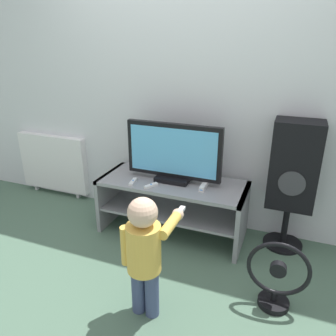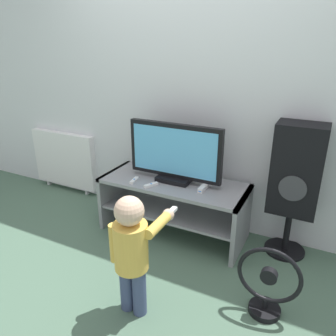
# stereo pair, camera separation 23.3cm
# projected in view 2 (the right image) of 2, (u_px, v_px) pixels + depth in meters

# --- Properties ---
(ground_plane) EXTENTS (16.00, 16.00, 0.00)m
(ground_plane) POSITION_uv_depth(u_px,v_px,m) (160.00, 246.00, 2.82)
(ground_plane) COLOR #4C6B56
(wall_back) EXTENTS (10.00, 0.06, 2.60)m
(wall_back) POSITION_uv_depth(u_px,v_px,m) (191.00, 84.00, 2.84)
(wall_back) COLOR silver
(wall_back) RESTS_ON ground_plane
(tv_stand) EXTENTS (1.29, 0.52, 0.51)m
(tv_stand) POSITION_uv_depth(u_px,v_px,m) (173.00, 199.00, 2.91)
(tv_stand) COLOR gray
(tv_stand) RESTS_ON ground_plane
(television) EXTENTS (0.84, 0.20, 0.51)m
(television) POSITION_uv_depth(u_px,v_px,m) (175.00, 154.00, 2.78)
(television) COLOR black
(television) RESTS_ON tv_stand
(game_console) EXTENTS (0.04, 0.18, 0.04)m
(game_console) POSITION_uv_depth(u_px,v_px,m) (204.00, 187.00, 2.70)
(game_console) COLOR white
(game_console) RESTS_ON tv_stand
(remote_primary) EXTENTS (0.05, 0.13, 0.03)m
(remote_primary) POSITION_uv_depth(u_px,v_px,m) (134.00, 180.00, 2.85)
(remote_primary) COLOR white
(remote_primary) RESTS_ON tv_stand
(remote_secondary) EXTENTS (0.09, 0.13, 0.03)m
(remote_secondary) POSITION_uv_depth(u_px,v_px,m) (151.00, 185.00, 2.76)
(remote_secondary) COLOR white
(remote_secondary) RESTS_ON tv_stand
(child) EXTENTS (0.32, 0.47, 0.83)m
(child) POSITION_uv_depth(u_px,v_px,m) (132.00, 247.00, 1.99)
(child) COLOR #3F4C72
(child) RESTS_ON ground_plane
(speaker_tower) EXTENTS (0.37, 0.33, 1.10)m
(speaker_tower) POSITION_uv_depth(u_px,v_px,m) (296.00, 173.00, 2.51)
(speaker_tower) COLOR black
(speaker_tower) RESTS_ON ground_plane
(floor_fan) EXTENTS (0.40, 0.21, 0.49)m
(floor_fan) POSITION_uv_depth(u_px,v_px,m) (268.00, 285.00, 2.07)
(floor_fan) COLOR black
(floor_fan) RESTS_ON ground_plane
(radiator) EXTENTS (0.84, 0.08, 0.69)m
(radiator) POSITION_uv_depth(u_px,v_px,m) (65.00, 159.00, 3.76)
(radiator) COLOR white
(radiator) RESTS_ON ground_plane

